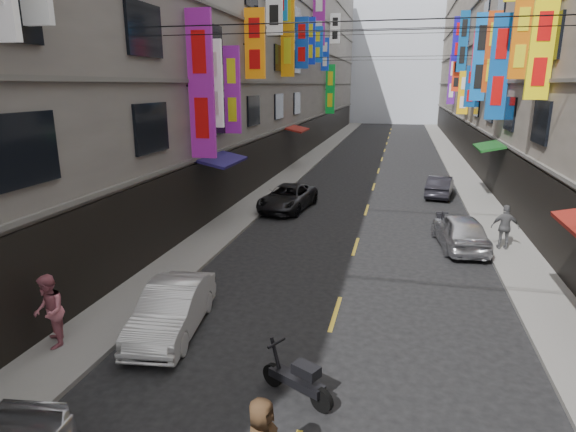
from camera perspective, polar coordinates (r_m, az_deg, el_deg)
The scene contains 17 objects.
sidewalk_left at distance 37.65m, azimuth 1.48°, elevation 5.82°, with size 2.00×90.00×0.12m, color slate.
sidewalk_right at distance 37.16m, azimuth 19.97°, elevation 4.78°, with size 2.00×90.00×0.12m, color slate.
building_row_left at distance 38.93m, azimuth -7.64°, elevation 19.93°, with size 10.14×90.00×19.00m.
building_row_right at distance 37.98m, azimuth 30.80°, elevation 18.15°, with size 10.14×90.00×19.00m.
haze_block at distance 86.51m, azimuth 12.78°, elevation 18.08°, with size 18.00×8.00×22.00m, color silver.
shop_signage at distance 30.02m, azimuth 10.66°, elevation 20.50°, with size 14.00×55.00×11.99m.
street_awnings at distance 20.81m, azimuth 5.37°, elevation 6.24°, with size 13.99×35.20×0.41m.
overhead_cables at distance 24.55m, azimuth 10.24°, elevation 21.03°, with size 14.00×38.04×1.24m.
lane_markings at distance 33.98m, azimuth 10.41°, elevation 4.45°, with size 0.12×80.20×0.01m.
scooter_crossing at distance 10.37m, azimuth 1.15°, elevation -18.79°, with size 1.65×0.97×1.14m.
scooter_far_right at distance 21.95m, azimuth 17.56°, elevation -0.78°, with size 0.50×1.80×1.14m.
car_left_mid at distance 13.03m, azimuth -13.58°, elevation -10.66°, with size 1.36×3.90×1.28m, color silver.
car_left_far at distance 24.80m, azimuth -0.03°, elevation 2.20°, with size 2.09×4.53×1.26m, color black.
car_right_mid at distance 20.07m, azimuth 19.74°, elevation -1.69°, with size 1.65×4.10×1.40m, color silver.
car_right_far at distance 29.05m, azimuth 17.55°, elevation 3.39°, with size 1.30×3.71×1.22m, color #26252D.
pedestrian_lfar at distance 13.01m, azimuth -26.48°, elevation -10.08°, with size 0.88×0.60×1.81m, color #C16674.
pedestrian_rfar at distance 20.19m, azimuth 24.34°, elevation -1.20°, with size 1.02×0.58×1.74m, color #5A5A5C.
Camera 1 is at (1.52, 5.63, 6.25)m, focal length 30.00 mm.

